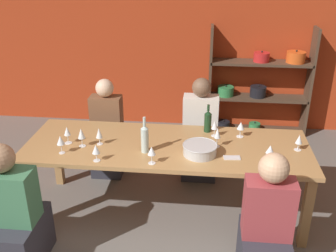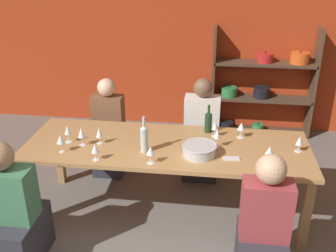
{
  "view_description": "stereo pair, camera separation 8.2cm",
  "coord_description": "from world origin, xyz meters",
  "px_view_note": "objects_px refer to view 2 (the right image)",
  "views": [
    {
      "loc": [
        0.35,
        -1.73,
        2.49
      ],
      "look_at": [
        -0.02,
        1.69,
        0.91
      ],
      "focal_mm": 42.0,
      "sensor_mm": 36.0,
      "label": 1
    },
    {
      "loc": [
        0.43,
        -1.72,
        2.49
      ],
      "look_at": [
        -0.02,
        1.69,
        0.91
      ],
      "focal_mm": 42.0,
      "sensor_mm": 36.0,
      "label": 2
    }
  ],
  "objects_px": {
    "wine_glass_empty_b": "(217,134)",
    "shelf_unit": "(262,89)",
    "wine_bottle_dark": "(144,138)",
    "cell_phone": "(231,158)",
    "wine_bottle_green": "(208,121)",
    "wine_glass_white_b": "(95,149)",
    "wine_glass_empty_d": "(241,127)",
    "mixing_bowl": "(199,149)",
    "wine_glass_empty_a": "(81,133)",
    "person_far_b": "(110,138)",
    "wine_glass_white_c": "(299,141)",
    "dining_table": "(167,152)",
    "wine_glass_red_a": "(68,131)",
    "wine_glass_white_a": "(99,133)",
    "person_near_b": "(12,220)",
    "person_near_a": "(263,236)",
    "wine_glass_empty_c": "(60,139)",
    "person_far_a": "(201,140)",
    "wine_glass_red_d": "(150,151)",
    "wine_glass_red_b": "(215,126)",
    "wine_glass_red_c": "(270,151)"
  },
  "relations": [
    {
      "from": "dining_table",
      "to": "wine_glass_red_a",
      "type": "height_order",
      "value": "wine_glass_red_a"
    },
    {
      "from": "wine_glass_red_a",
      "to": "wine_glass_white_c",
      "type": "distance_m",
      "value": 2.17
    },
    {
      "from": "wine_bottle_green",
      "to": "wine_glass_white_a",
      "type": "height_order",
      "value": "wine_bottle_green"
    },
    {
      "from": "person_near_a",
      "to": "person_far_a",
      "type": "relative_size",
      "value": 0.97
    },
    {
      "from": "wine_glass_red_d",
      "to": "person_far_a",
      "type": "height_order",
      "value": "person_far_a"
    },
    {
      "from": "dining_table",
      "to": "person_far_a",
      "type": "relative_size",
      "value": 2.29
    },
    {
      "from": "wine_glass_empty_c",
      "to": "wine_glass_white_c",
      "type": "height_order",
      "value": "wine_glass_empty_c"
    },
    {
      "from": "wine_glass_empty_b",
      "to": "cell_phone",
      "type": "bearing_deg",
      "value": -57.91
    },
    {
      "from": "wine_glass_empty_d",
      "to": "wine_glass_empty_c",
      "type": "bearing_deg",
      "value": -162.58
    },
    {
      "from": "wine_glass_empty_b",
      "to": "wine_glass_white_a",
      "type": "height_order",
      "value": "wine_glass_empty_b"
    },
    {
      "from": "person_far_a",
      "to": "person_near_b",
      "type": "bearing_deg",
      "value": 47.83
    },
    {
      "from": "wine_glass_empty_d",
      "to": "person_near_a",
      "type": "distance_m",
      "value": 1.15
    },
    {
      "from": "wine_bottle_dark",
      "to": "wine_glass_red_c",
      "type": "distance_m",
      "value": 1.11
    },
    {
      "from": "wine_glass_empty_b",
      "to": "shelf_unit",
      "type": "bearing_deg",
      "value": 73.56
    },
    {
      "from": "wine_bottle_green",
      "to": "wine_glass_red_b",
      "type": "bearing_deg",
      "value": -55.59
    },
    {
      "from": "shelf_unit",
      "to": "wine_glass_white_b",
      "type": "relative_size",
      "value": 9.7
    },
    {
      "from": "cell_phone",
      "to": "person_far_a",
      "type": "distance_m",
      "value": 1.1
    },
    {
      "from": "wine_bottle_green",
      "to": "wine_glass_empty_b",
      "type": "distance_m",
      "value": 0.34
    },
    {
      "from": "person_near_b",
      "to": "wine_glass_white_c",
      "type": "bearing_deg",
      "value": 19.77
    },
    {
      "from": "shelf_unit",
      "to": "person_near_a",
      "type": "relative_size",
      "value": 1.34
    },
    {
      "from": "person_near_b",
      "to": "person_near_a",
      "type": "bearing_deg",
      "value": 1.3
    },
    {
      "from": "wine_glass_white_a",
      "to": "person_far_a",
      "type": "height_order",
      "value": "person_far_a"
    },
    {
      "from": "wine_glass_white_b",
      "to": "person_far_b",
      "type": "xyz_separation_m",
      "value": [
        -0.19,
        1.1,
        -0.44
      ]
    },
    {
      "from": "cell_phone",
      "to": "person_far_b",
      "type": "bearing_deg",
      "value": 146.08
    },
    {
      "from": "wine_glass_empty_b",
      "to": "wine_glass_empty_c",
      "type": "distance_m",
      "value": 1.44
    },
    {
      "from": "wine_glass_white_a",
      "to": "person_far_b",
      "type": "bearing_deg",
      "value": 99.84
    },
    {
      "from": "shelf_unit",
      "to": "person_far_b",
      "type": "height_order",
      "value": "shelf_unit"
    },
    {
      "from": "mixing_bowl",
      "to": "person_near_b",
      "type": "xyz_separation_m",
      "value": [
        -1.51,
        -0.69,
        -0.41
      ]
    },
    {
      "from": "mixing_bowl",
      "to": "wine_glass_empty_a",
      "type": "xyz_separation_m",
      "value": [
        -1.11,
        0.04,
        0.08
      ]
    },
    {
      "from": "wine_bottle_dark",
      "to": "wine_glass_empty_b",
      "type": "xyz_separation_m",
      "value": [
        0.66,
        0.17,
        -0.0
      ]
    },
    {
      "from": "wine_glass_red_c",
      "to": "person_far_a",
      "type": "xyz_separation_m",
      "value": [
        -0.63,
        1.03,
        -0.45
      ]
    },
    {
      "from": "wine_glass_empty_b",
      "to": "person_far_a",
      "type": "relative_size",
      "value": 0.16
    },
    {
      "from": "cell_phone",
      "to": "person_near_a",
      "type": "height_order",
      "value": "person_near_a"
    },
    {
      "from": "mixing_bowl",
      "to": "wine_glass_empty_d",
      "type": "relative_size",
      "value": 2.0
    },
    {
      "from": "wine_glass_empty_b",
      "to": "wine_glass_empty_a",
      "type": "bearing_deg",
      "value": -174.21
    },
    {
      "from": "mixing_bowl",
      "to": "wine_glass_red_c",
      "type": "height_order",
      "value": "wine_glass_red_c"
    },
    {
      "from": "wine_glass_empty_a",
      "to": "wine_glass_empty_c",
      "type": "height_order",
      "value": "wine_glass_empty_a"
    },
    {
      "from": "wine_glass_red_c",
      "to": "shelf_unit",
      "type": "bearing_deg",
      "value": 86.34
    },
    {
      "from": "wine_glass_empty_c",
      "to": "person_near_a",
      "type": "distance_m",
      "value": 1.94
    },
    {
      "from": "mixing_bowl",
      "to": "person_near_b",
      "type": "relative_size",
      "value": 0.28
    },
    {
      "from": "wine_bottle_dark",
      "to": "cell_phone",
      "type": "bearing_deg",
      "value": -2.8
    },
    {
      "from": "shelf_unit",
      "to": "wine_glass_red_d",
      "type": "distance_m",
      "value": 2.69
    },
    {
      "from": "wine_glass_white_b",
      "to": "dining_table",
      "type": "bearing_deg",
      "value": 32.72
    },
    {
      "from": "wine_bottle_green",
      "to": "shelf_unit",
      "type": "bearing_deg",
      "value": 67.88
    },
    {
      "from": "shelf_unit",
      "to": "mixing_bowl",
      "type": "bearing_deg",
      "value": -108.91
    },
    {
      "from": "shelf_unit",
      "to": "person_far_b",
      "type": "distance_m",
      "value": 2.28
    },
    {
      "from": "wine_glass_white_b",
      "to": "person_near_b",
      "type": "distance_m",
      "value": 0.9
    },
    {
      "from": "wine_glass_white_a",
      "to": "wine_glass_red_b",
      "type": "distance_m",
      "value": 1.13
    },
    {
      "from": "wine_bottle_green",
      "to": "wine_glass_empty_d",
      "type": "xyz_separation_m",
      "value": [
        0.33,
        -0.09,
        -0.0
      ]
    },
    {
      "from": "wine_glass_empty_b",
      "to": "wine_glass_white_c",
      "type": "relative_size",
      "value": 1.23
    }
  ]
}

